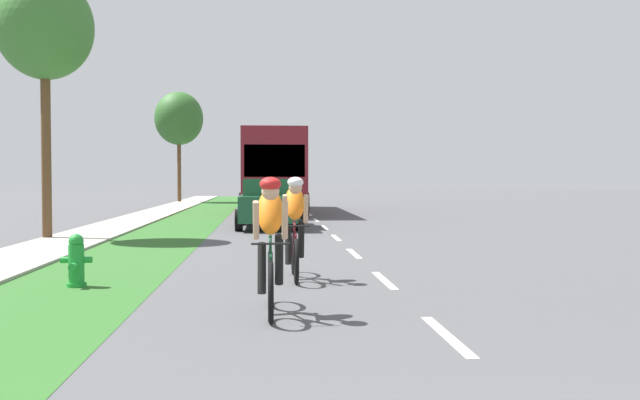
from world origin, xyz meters
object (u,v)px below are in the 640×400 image
street_tree_near (45,29)px  street_tree_far (179,119)px  sedan_dark_green (269,203)px  cyclist_trailing (295,227)px  fire_hydrant_green (76,261)px  bus_maroon (273,168)px  cyclist_lead (270,244)px

street_tree_near → street_tree_far: size_ratio=0.97×
sedan_dark_green → street_tree_near: (-5.61, -3.68, 4.53)m
cyclist_trailing → street_tree_far: street_tree_far is taller
fire_hydrant_green → bus_maroon: bus_maroon is taller
sedan_dark_green → street_tree_far: bearing=103.9°
cyclist_trailing → bus_maroon: size_ratio=0.15×
fire_hydrant_green → sedan_dark_green: sedan_dark_green is taller
street_tree_far → street_tree_near: bearing=-90.2°
bus_maroon → street_tree_far: size_ratio=1.69×
cyclist_lead → bus_maroon: (0.24, 23.71, 1.17)m
cyclist_lead → street_tree_far: size_ratio=0.25×
cyclist_lead → sedan_dark_green: 13.80m
street_tree_near → street_tree_far: street_tree_far is taller
sedan_dark_green → bus_maroon: bus_maroon is taller
cyclist_lead → bus_maroon: bus_maroon is taller
fire_hydrant_green → sedan_dark_green: (2.79, 11.57, 0.40)m
cyclist_trailing → sedan_dark_green: 11.10m
cyclist_trailing → bus_maroon: 21.04m
sedan_dark_green → cyclist_trailing: bearing=-88.1°
cyclist_lead → street_tree_far: (-5.50, 36.06, 4.38)m
cyclist_trailing → street_tree_near: (-5.98, 7.41, 4.48)m
fire_hydrant_green → cyclist_trailing: (3.16, 0.48, 0.44)m
cyclist_trailing → bus_maroon: (-0.15, 21.00, 1.17)m
sedan_dark_green → street_tree_far: (-5.52, 22.26, 4.42)m
street_tree_near → cyclist_lead: bearing=-61.1°
fire_hydrant_green → bus_maroon: bearing=82.0°
cyclist_lead → sedan_dark_green: cyclist_lead is taller
street_tree_far → bus_maroon: bearing=-65.1°
bus_maroon → fire_hydrant_green: bearing=-98.0°
sedan_dark_green → street_tree_near: size_ratio=0.64×
sedan_dark_green → street_tree_far: street_tree_far is taller
street_tree_near → sedan_dark_green: bearing=33.3°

